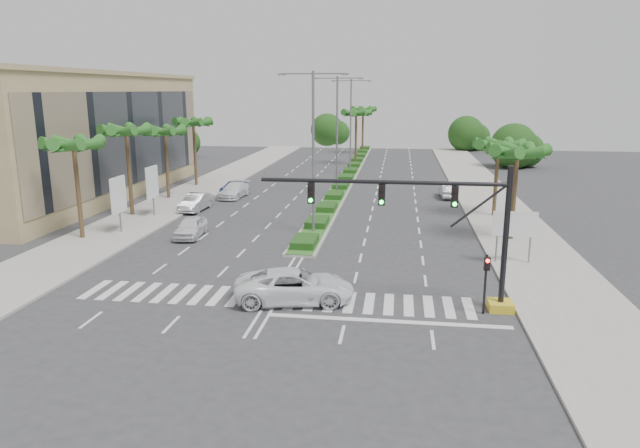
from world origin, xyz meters
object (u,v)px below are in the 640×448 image
object	(u,v)px
car_parked_b	(196,202)
car_parked_a	(191,227)
car_parked_c	(233,188)
car_parked_d	(234,190)
car_right	(448,191)
car_crossing	(295,286)

from	to	relation	value
car_parked_b	car_parked_a	bearing A→B (deg)	-69.06
car_parked_c	car_parked_d	world-z (taller)	car_parked_d
car_parked_d	car_right	distance (m)	21.66
car_crossing	car_right	bearing A→B (deg)	-28.67
car_parked_b	car_right	bearing A→B (deg)	25.87
car_parked_a	car_parked_d	world-z (taller)	car_parked_a
car_parked_b	car_crossing	xyz separation A→B (m)	(12.97, -21.20, 0.08)
car_parked_b	car_right	xyz separation A→B (m)	(23.07, 9.59, -0.09)
car_parked_a	car_parked_b	distance (m)	9.58
car_right	car_parked_c	bearing A→B (deg)	-1.42
car_parked_a	car_right	bearing A→B (deg)	38.33
car_parked_a	car_crossing	distance (m)	15.72
car_crossing	car_parked_d	bearing A→B (deg)	11.63
car_crossing	car_right	size ratio (longest dim) A/B	1.48
car_parked_c	car_right	bearing A→B (deg)	-1.15
car_parked_c	car_parked_d	size ratio (longest dim) A/B	0.90
car_parked_b	car_parked_d	size ratio (longest dim) A/B	0.92
car_crossing	car_right	xyz separation A→B (m)	(10.10, 30.79, -0.17)
car_parked_c	car_crossing	bearing A→B (deg)	-70.88
car_parked_c	car_crossing	size ratio (longest dim) A/B	0.75
car_parked_a	car_parked_d	distance (m)	15.95
car_parked_d	car_right	xyz separation A→B (m)	(21.48, 2.82, -0.05)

